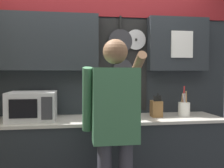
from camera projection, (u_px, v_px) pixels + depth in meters
base_cabinet_counter at (109, 162)px, 2.63m from camera, size 2.40×0.58×0.93m
back_wall_unit at (105, 71)px, 2.85m from camera, size 2.97×0.22×2.34m
microwave at (32, 106)px, 2.49m from camera, size 0.46×0.39×0.28m
knife_block at (156, 108)px, 2.69m from camera, size 0.12×0.16×0.26m
utensil_crock at (184, 109)px, 2.73m from camera, size 0.13×0.13×0.33m
person at (115, 121)px, 2.08m from camera, size 0.54×0.61×1.68m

